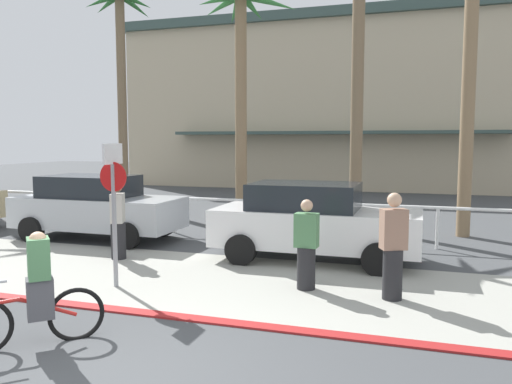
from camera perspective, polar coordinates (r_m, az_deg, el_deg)
The scene contains 14 objects.
ground_plane at distance 15.03m, azimuth 5.71°, elevation -4.29°, with size 80.00×80.00×0.00m, color #424447.
sidewalk_strip at distance 9.57m, azimuth -1.78°, elevation -10.04°, with size 44.00×4.00×0.02m, color #9E9E93.
curb_paint at distance 7.80m, azimuth -6.88°, elevation -13.75°, with size 44.00×0.24×0.03m, color maroon.
building_backdrop at distance 31.81m, azimuth 10.01°, elevation 9.36°, with size 24.56×11.34×9.29m.
rail_fence at distance 13.45m, azimuth 4.39°, elevation -1.85°, with size 21.13×0.08×1.04m.
stop_sign_bike_lane at distance 9.34m, azimuth -15.50°, elevation -0.21°, with size 0.52×0.56×2.56m.
palm_tree_1 at distance 21.69m, azimuth -14.78°, elevation 15.67°, with size 3.03×3.45×8.46m.
palm_tree_2 at distance 16.36m, azimuth -1.53°, elevation 16.30°, with size 3.07×3.53×7.20m.
car_silver_1 at distance 14.21m, azimuth -17.24°, elevation -1.55°, with size 4.40×2.02×1.69m.
car_white_2 at distance 11.23m, azimuth 6.36°, elevation -3.21°, with size 4.40×2.02×1.69m.
cyclist_red_0 at distance 7.21m, azimuth -23.21°, elevation -10.17°, with size 1.35×1.31×1.50m.
pedestrian_0 at distance 9.04m, azimuth 5.60°, elevation -6.29°, with size 0.41×0.33×1.60m.
pedestrian_1 at distance 11.65m, azimuth -15.05°, elevation -3.43°, with size 0.42×0.47×1.72m.
pedestrian_2 at distance 8.70m, azimuth 14.95°, elevation -6.30°, with size 0.47×0.42×1.78m.
Camera 1 is at (3.11, -4.47, 2.62)m, focal length 36.09 mm.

